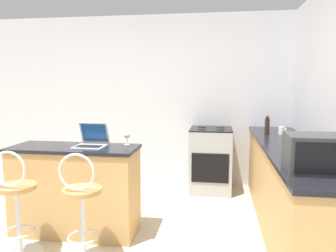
{
  "coord_description": "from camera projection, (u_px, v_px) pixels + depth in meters",
  "views": [
    {
      "loc": [
        1.08,
        -2.53,
        1.57
      ],
      "look_at": [
        0.44,
        1.59,
        1.02
      ],
      "focal_mm": 35.0,
      "sensor_mm": 36.0,
      "label": 1
    }
  ],
  "objects": [
    {
      "name": "breakfast_bar",
      "position": [
        75.0,
        190.0,
        3.42
      ],
      "size": [
        1.31,
        0.52,
        0.92
      ],
      "color": "tan",
      "rests_on": "ground_plane"
    },
    {
      "name": "counter_right",
      "position": [
        290.0,
        188.0,
        3.48
      ],
      "size": [
        0.62,
        3.02,
        0.92
      ],
      "color": "tan",
      "rests_on": "ground_plane"
    },
    {
      "name": "microwave",
      "position": [
        319.0,
        153.0,
        2.39
      ],
      "size": [
        0.46,
        0.35,
        0.28
      ],
      "color": "#2D2D30",
      "rests_on": "counter_right"
    },
    {
      "name": "bar_stool_near",
      "position": [
        17.0,
        207.0,
        2.94
      ],
      "size": [
        0.4,
        0.4,
        1.0
      ],
      "color": "silver",
      "rests_on": "ground_plane"
    },
    {
      "name": "wine_glass_short",
      "position": [
        127.0,
        135.0,
        3.45
      ],
      "size": [
        0.08,
        0.08,
        0.14
      ],
      "color": "silver",
      "rests_on": "breakfast_bar"
    },
    {
      "name": "bar_stool_far",
      "position": [
        82.0,
        211.0,
        2.84
      ],
      "size": [
        0.4,
        0.4,
        1.0
      ],
      "color": "silver",
      "rests_on": "ground_plane"
    },
    {
      "name": "wall_back",
      "position": [
        150.0,
        100.0,
        5.14
      ],
      "size": [
        12.0,
        0.06,
        2.6
      ],
      "color": "silver",
      "rests_on": "ground_plane"
    },
    {
      "name": "laptop",
      "position": [
        92.0,
        140.0,
        3.39
      ],
      "size": [
        0.3,
        0.32,
        0.24
      ],
      "color": "#B7BABF",
      "rests_on": "breakfast_bar"
    },
    {
      "name": "pepper_mill",
      "position": [
        267.0,
        126.0,
        4.14
      ],
      "size": [
        0.06,
        0.06,
        0.24
      ],
      "color": "#331E14",
      "rests_on": "counter_right"
    },
    {
      "name": "stove_range",
      "position": [
        211.0,
        160.0,
        4.76
      ],
      "size": [
        0.6,
        0.6,
        0.93
      ],
      "color": "#9EA3A8",
      "rests_on": "ground_plane"
    },
    {
      "name": "mug_white",
      "position": [
        282.0,
        131.0,
        4.14
      ],
      "size": [
        0.09,
        0.07,
        0.1
      ],
      "color": "white",
      "rests_on": "counter_right"
    },
    {
      "name": "storage_jar",
      "position": [
        321.0,
        144.0,
        3.06
      ],
      "size": [
        0.13,
        0.13,
        0.17
      ],
      "color": "silver",
      "rests_on": "counter_right"
    }
  ]
}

